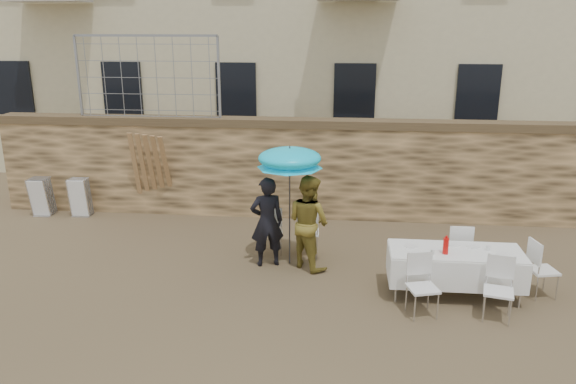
# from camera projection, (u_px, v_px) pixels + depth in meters

# --- Properties ---
(ground) EXTENTS (80.00, 80.00, 0.00)m
(ground) POSITION_uv_depth(u_px,v_px,m) (246.00, 325.00, 8.23)
(ground) COLOR brown
(ground) RESTS_ON ground
(stone_wall) EXTENTS (13.00, 0.50, 2.20)m
(stone_wall) POSITION_uv_depth(u_px,v_px,m) (283.00, 169.00, 12.68)
(stone_wall) COLOR olive
(stone_wall) RESTS_ON ground
(chain_link_fence) EXTENTS (3.20, 0.06, 1.80)m
(chain_link_fence) POSITION_uv_depth(u_px,v_px,m) (148.00, 78.00, 12.39)
(chain_link_fence) COLOR gray
(chain_link_fence) RESTS_ON stone_wall
(man_suit) EXTENTS (0.70, 0.57, 1.66)m
(man_suit) POSITION_uv_depth(u_px,v_px,m) (267.00, 222.00, 10.07)
(man_suit) COLOR black
(man_suit) RESTS_ON ground
(woman_dress) EXTENTS (1.05, 1.04, 1.72)m
(woman_dress) POSITION_uv_depth(u_px,v_px,m) (309.00, 222.00, 9.99)
(woman_dress) COLOR #AC9434
(woman_dress) RESTS_ON ground
(umbrella) EXTENTS (1.16, 1.16, 2.04)m
(umbrella) POSITION_uv_depth(u_px,v_px,m) (290.00, 162.00, 9.81)
(umbrella) COLOR #3F3F44
(umbrella) RESTS_ON ground
(couple_chair_left) EXTENTS (0.55, 0.55, 0.96)m
(couple_chair_left) POSITION_uv_depth(u_px,v_px,m) (271.00, 229.00, 10.70)
(couple_chair_left) COLOR white
(couple_chair_left) RESTS_ON ground
(couple_chair_right) EXTENTS (0.51, 0.51, 0.96)m
(couple_chair_right) POSITION_uv_depth(u_px,v_px,m) (308.00, 231.00, 10.63)
(couple_chair_right) COLOR white
(couple_chair_right) RESTS_ON ground
(banquet_table) EXTENTS (2.10, 0.85, 0.78)m
(banquet_table) POSITION_uv_depth(u_px,v_px,m) (456.00, 253.00, 8.96)
(banquet_table) COLOR white
(banquet_table) RESTS_ON ground
(soda_bottle) EXTENTS (0.09, 0.09, 0.26)m
(soda_bottle) POSITION_uv_depth(u_px,v_px,m) (446.00, 246.00, 8.79)
(soda_bottle) COLOR red
(soda_bottle) RESTS_ON banquet_table
(table_chair_front_left) EXTENTS (0.59, 0.59, 0.96)m
(table_chair_front_left) POSITION_uv_depth(u_px,v_px,m) (423.00, 287.00, 8.38)
(table_chair_front_left) COLOR white
(table_chair_front_left) RESTS_ON ground
(table_chair_front_right) EXTENTS (0.58, 0.58, 0.96)m
(table_chair_front_right) POSITION_uv_depth(u_px,v_px,m) (499.00, 290.00, 8.27)
(table_chair_front_right) COLOR white
(table_chair_front_right) RESTS_ON ground
(table_chair_back) EXTENTS (0.48, 0.48, 0.96)m
(table_chair_back) POSITION_uv_depth(u_px,v_px,m) (458.00, 249.00, 9.77)
(table_chair_back) COLOR white
(table_chair_back) RESTS_ON ground
(table_chair_side) EXTENTS (0.57, 0.57, 0.96)m
(table_chair_side) POSITION_uv_depth(u_px,v_px,m) (543.00, 269.00, 8.99)
(table_chair_side) COLOR white
(table_chair_side) RESTS_ON ground
(chair_stack_left) EXTENTS (0.46, 0.47, 0.92)m
(chair_stack_left) POSITION_uv_depth(u_px,v_px,m) (45.00, 194.00, 12.98)
(chair_stack_left) COLOR white
(chair_stack_left) RESTS_ON ground
(chair_stack_right) EXTENTS (0.46, 0.40, 0.92)m
(chair_stack_right) POSITION_uv_depth(u_px,v_px,m) (83.00, 195.00, 12.89)
(chair_stack_right) COLOR white
(chair_stack_right) RESTS_ON ground
(wood_planks) EXTENTS (0.70, 0.20, 2.00)m
(wood_planks) POSITION_uv_depth(u_px,v_px,m) (149.00, 174.00, 12.65)
(wood_planks) COLOR #A37749
(wood_planks) RESTS_ON ground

